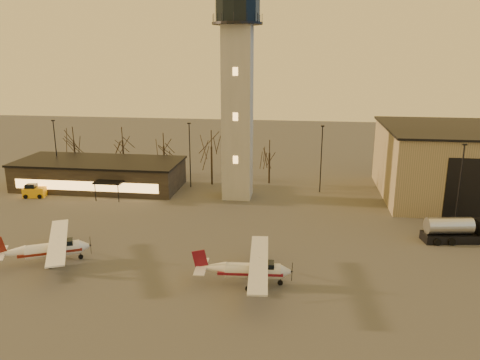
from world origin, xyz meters
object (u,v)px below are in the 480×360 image
(control_tower, at_px, (237,83))
(cessna_front, at_px, (254,273))
(service_cart, at_px, (34,192))
(terminal, at_px, (100,174))
(cessna_rear, at_px, (55,252))
(fuel_truck, at_px, (457,232))

(control_tower, distance_m, cessna_front, 30.88)
(control_tower, distance_m, service_cart, 33.58)
(terminal, height_order, service_cart, terminal)
(control_tower, xyz_separation_m, terminal, (-21.99, 1.98, -14.17))
(cessna_front, height_order, cessna_rear, cessna_rear)
(service_cart, bearing_deg, cessna_rear, -63.75)
(cessna_front, distance_m, fuel_truck, 25.07)
(terminal, xyz_separation_m, fuel_truck, (48.66, -15.25, -1.04))
(control_tower, height_order, cessna_front, control_tower)
(terminal, relative_size, cessna_front, 2.10)
(cessna_front, bearing_deg, cessna_rear, 170.31)
(cessna_rear, bearing_deg, fuel_truck, -11.03)
(control_tower, xyz_separation_m, service_cart, (-29.45, -4.17, -15.59))
(cessna_rear, bearing_deg, cessna_front, -31.37)
(cessna_front, bearing_deg, fuel_truck, 27.11)
(fuel_truck, bearing_deg, control_tower, 144.27)
(control_tower, distance_m, cessna_rear, 32.49)
(cessna_front, height_order, fuel_truck, cessna_front)
(fuel_truck, bearing_deg, cessna_front, -157.79)
(terminal, xyz_separation_m, cessna_front, (27.28, -28.34, -1.02))
(terminal, relative_size, service_cart, 7.83)
(terminal, xyz_separation_m, service_cart, (-7.46, -6.15, -1.43))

